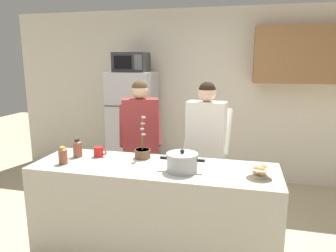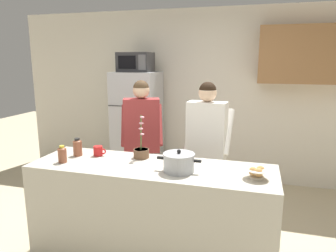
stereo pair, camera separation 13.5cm
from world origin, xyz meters
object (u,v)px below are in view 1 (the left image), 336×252
object	(u,v)px
bottle_mid_counter	(77,148)
potted_orchid	(143,152)
person_by_sink	(206,139)
bottle_near_edge	(63,155)
cooking_pot	(182,162)
refrigerator	(133,127)
coffee_mug	(99,152)
microwave	(131,62)
person_near_pot	(140,133)
bread_bowl	(260,171)

from	to	relation	value
bottle_mid_counter	potted_orchid	xyz separation A→B (m)	(0.63, 0.11, -0.02)
person_by_sink	bottle_near_edge	world-z (taller)	person_by_sink
cooking_pot	bottle_near_edge	distance (m)	1.09
refrigerator	coffee_mug	world-z (taller)	refrigerator
microwave	person_near_pot	world-z (taller)	microwave
coffee_mug	potted_orchid	size ratio (longest dim) A/B	0.31
person_near_pot	microwave	bearing A→B (deg)	114.74
cooking_pot	coffee_mug	distance (m)	0.90
person_near_pot	cooking_pot	world-z (taller)	person_near_pot
person_near_pot	cooking_pot	bearing A→B (deg)	-53.22
microwave	person_by_sink	distance (m)	1.83
bottle_mid_counter	person_by_sink	bearing A→B (deg)	29.09
cooking_pot	bottle_near_edge	xyz separation A→B (m)	(-1.09, -0.06, -0.00)
bread_bowl	bottle_mid_counter	distance (m)	1.71
cooking_pot	potted_orchid	world-z (taller)	potted_orchid
person_near_pot	coffee_mug	size ratio (longest dim) A/B	12.38
microwave	coffee_mug	distance (m)	1.91
refrigerator	bottle_mid_counter	bearing A→B (deg)	-87.83
microwave	bottle_mid_counter	distance (m)	1.92
coffee_mug	microwave	bearing A→B (deg)	98.88
person_near_pot	bottle_near_edge	world-z (taller)	person_near_pot
microwave	bottle_near_edge	distance (m)	2.13
person_by_sink	potted_orchid	xyz separation A→B (m)	(-0.54, -0.54, -0.03)
cooking_pot	bottle_mid_counter	xyz separation A→B (m)	(-1.07, 0.16, 0.01)
refrigerator	person_near_pot	world-z (taller)	refrigerator
person_by_sink	cooking_pot	distance (m)	0.82
microwave	cooking_pot	bearing A→B (deg)	-59.20
microwave	potted_orchid	xyz separation A→B (m)	(0.69, -1.63, -0.83)
cooking_pot	coffee_mug	size ratio (longest dim) A/B	2.91
refrigerator	microwave	bearing A→B (deg)	-89.93
refrigerator	potted_orchid	world-z (taller)	refrigerator
bread_bowl	potted_orchid	world-z (taller)	potted_orchid
person_by_sink	bottle_near_edge	distance (m)	1.48
coffee_mug	refrigerator	bearing A→B (deg)	98.77
coffee_mug	cooking_pot	bearing A→B (deg)	-13.80
cooking_pot	bread_bowl	world-z (taller)	cooking_pot
bread_bowl	bottle_mid_counter	xyz separation A→B (m)	(-1.70, 0.15, 0.04)
microwave	bottle_near_edge	xyz separation A→B (m)	(0.05, -1.97, -0.81)
cooking_pot	potted_orchid	bearing A→B (deg)	148.57
cooking_pot	bottle_near_edge	size ratio (longest dim) A/B	2.40
refrigerator	person_by_sink	bearing A→B (deg)	-41.89
refrigerator	bread_bowl	size ratio (longest dim) A/B	8.24
coffee_mug	bread_bowl	distance (m)	1.52
coffee_mug	bread_bowl	xyz separation A→B (m)	(1.51, -0.21, 0.00)
person_by_sink	coffee_mug	world-z (taller)	person_by_sink
bottle_near_edge	person_by_sink	bearing A→B (deg)	36.27
microwave	potted_orchid	world-z (taller)	microwave
person_near_pot	cooking_pot	distance (m)	1.12
bottle_near_edge	bottle_mid_counter	world-z (taller)	bottle_mid_counter
cooking_pot	potted_orchid	size ratio (longest dim) A/B	0.92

